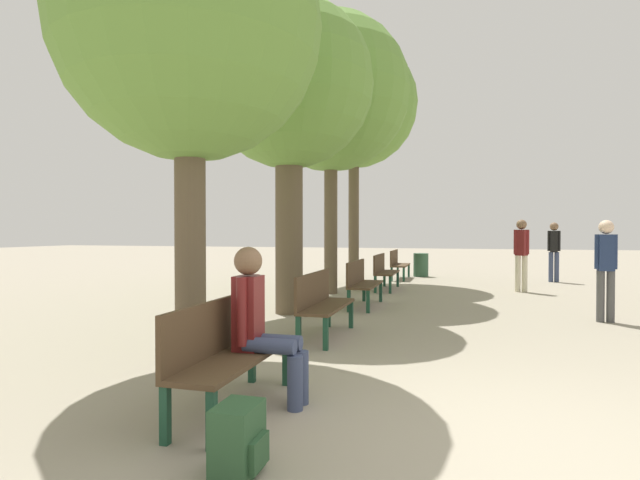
{
  "coord_description": "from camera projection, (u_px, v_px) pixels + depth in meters",
  "views": [
    {
      "loc": [
        -0.29,
        -3.48,
        1.45
      ],
      "look_at": [
        -2.63,
        4.79,
        1.3
      ],
      "focal_mm": 28.0,
      "sensor_mm": 36.0,
      "label": 1
    }
  ],
  "objects": [
    {
      "name": "bench_row_4",
      "position": [
        398.0,
        262.0,
        15.16
      ],
      "size": [
        0.44,
        1.55,
        0.88
      ],
      "color": "#4C3823",
      "rests_on": "ground_plane"
    },
    {
      "name": "bench_row_1",
      "position": [
        321.0,
        300.0,
        6.83
      ],
      "size": [
        0.44,
        1.55,
        0.88
      ],
      "color": "#4C3823",
      "rests_on": "ground_plane"
    },
    {
      "name": "bench_row_3",
      "position": [
        384.0,
        269.0,
        12.39
      ],
      "size": [
        0.44,
        1.55,
        0.88
      ],
      "color": "#4C3823",
      "rests_on": "ground_plane"
    },
    {
      "name": "tree_row_2",
      "position": [
        331.0,
        93.0,
        11.58
      ],
      "size": [
        3.66,
        3.66,
        6.51
      ],
      "color": "brown",
      "rests_on": "ground_plane"
    },
    {
      "name": "bench_row_0",
      "position": [
        225.0,
        347.0,
        4.06
      ],
      "size": [
        0.44,
        1.55,
        0.88
      ],
      "color": "#4C3823",
      "rests_on": "ground_plane"
    },
    {
      "name": "person_seated",
      "position": [
        261.0,
        321.0,
        4.19
      ],
      "size": [
        0.63,
        0.36,
        1.32
      ],
      "color": "#384260",
      "rests_on": "ground_plane"
    },
    {
      "name": "pedestrian_far",
      "position": [
        521.0,
        250.0,
        11.93
      ],
      "size": [
        0.35,
        0.3,
        1.73
      ],
      "color": "beige",
      "rests_on": "ground_plane"
    },
    {
      "name": "pedestrian_near",
      "position": [
        554.0,
        248.0,
        14.26
      ],
      "size": [
        0.35,
        0.26,
        1.71
      ],
      "color": "#384260",
      "rests_on": "ground_plane"
    },
    {
      "name": "trash_bin",
      "position": [
        421.0,
        265.0,
        16.03
      ],
      "size": [
        0.47,
        0.47,
        0.75
      ],
      "color": "#2D5138",
      "rests_on": "ground_plane"
    },
    {
      "name": "tree_row_1",
      "position": [
        289.0,
        87.0,
        8.76
      ],
      "size": [
        2.99,
        2.99,
        5.55
      ],
      "color": "brown",
      "rests_on": "ground_plane"
    },
    {
      "name": "ground_plane",
      "position": [
        505.0,
        450.0,
        3.29
      ],
      "size": [
        80.0,
        80.0,
        0.0
      ],
      "primitive_type": "plane",
      "color": "gray"
    },
    {
      "name": "backpack",
      "position": [
        239.0,
        440.0,
        2.97
      ],
      "size": [
        0.28,
        0.33,
        0.42
      ],
      "color": "#284C2D",
      "rests_on": "ground_plane"
    },
    {
      "name": "tree_row_0",
      "position": [
        189.0,
        30.0,
        5.55
      ],
      "size": [
        2.96,
        2.96,
        5.2
      ],
      "color": "brown",
      "rests_on": "ground_plane"
    },
    {
      "name": "pedestrian_mid",
      "position": [
        606.0,
        264.0,
        7.93
      ],
      "size": [
        0.33,
        0.22,
        1.63
      ],
      "color": "#4C4C4C",
      "rests_on": "ground_plane"
    },
    {
      "name": "tree_row_3",
      "position": [
        354.0,
        105.0,
        14.07
      ],
      "size": [
        3.57,
        3.57,
        6.82
      ],
      "color": "brown",
      "rests_on": "ground_plane"
    },
    {
      "name": "bench_row_2",
      "position": [
        361.0,
        280.0,
        9.61
      ],
      "size": [
        0.44,
        1.55,
        0.88
      ],
      "color": "#4C3823",
      "rests_on": "ground_plane"
    }
  ]
}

